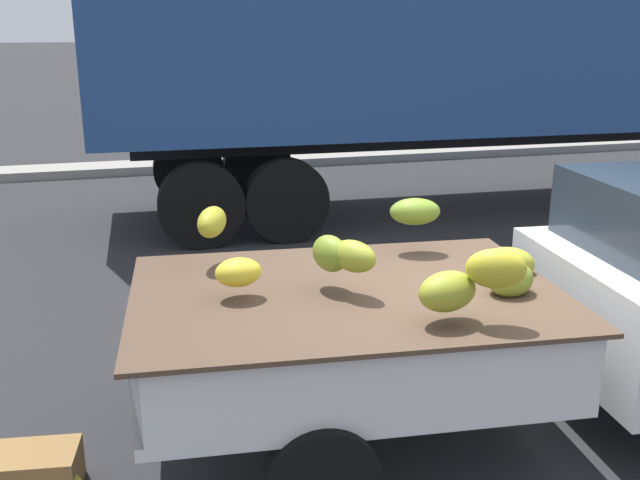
{
  "coord_description": "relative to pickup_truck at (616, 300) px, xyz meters",
  "views": [
    {
      "loc": [
        -2.23,
        -4.23,
        2.73
      ],
      "look_at": [
        -0.95,
        0.43,
        1.28
      ],
      "focal_mm": 40.95,
      "sensor_mm": 36.0,
      "label": 1
    }
  ],
  "objects": [
    {
      "name": "semi_trailer",
      "position": [
        2.33,
        5.97,
        1.66
      ],
      "size": [
        12.07,
        2.94,
        3.95
      ],
      "rotation": [
        0.0,
        0.0,
        -0.03
      ],
      "color": "navy",
      "rests_on": "ground"
    },
    {
      "name": "produce_crate",
      "position": [
        -3.88,
        0.11,
        -0.74
      ],
      "size": [
        0.56,
        0.43,
        0.27
      ],
      "primitive_type": "cube",
      "rotation": [
        0.0,
        0.0,
        -0.13
      ],
      "color": "olive",
      "rests_on": "ground"
    },
    {
      "name": "pickup_truck",
      "position": [
        0.0,
        0.0,
        0.0
      ],
      "size": [
        4.94,
        2.26,
        1.7
      ],
      "rotation": [
        0.0,
        0.0,
        -0.09
      ],
      "color": "white",
      "rests_on": "ground"
    },
    {
      "name": "curb_strip",
      "position": [
        -1.0,
        10.1,
        -0.8
      ],
      "size": [
        80.0,
        0.8,
        0.16
      ],
      "primitive_type": "cube",
      "color": "gray",
      "rests_on": "ground"
    },
    {
      "name": "ground",
      "position": [
        -1.0,
        0.23,
        -0.88
      ],
      "size": [
        220.0,
        220.0,
        0.0
      ],
      "primitive_type": "plane",
      "color": "#28282B"
    }
  ]
}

